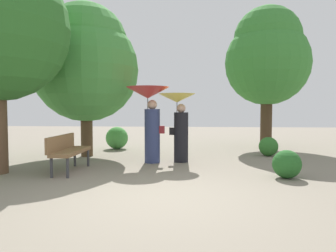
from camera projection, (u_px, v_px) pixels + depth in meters
ground_plane at (150, 196)px, 5.09m from camera, size 40.00×40.00×0.00m
person_left at (150, 109)px, 8.28m from camera, size 1.15×1.15×2.01m
person_right at (179, 116)px, 8.38m from camera, size 1.00×1.00×1.83m
park_bench at (68, 149)px, 7.10m from camera, size 0.51×1.51×0.83m
tree_near_left at (86, 61)px, 9.31m from camera, size 3.13×3.13×4.57m
tree_near_right at (267, 56)px, 11.26m from camera, size 3.02×3.02×5.12m
bush_path_left at (287, 164)px, 6.42m from camera, size 0.58×0.58×0.58m
bush_path_right at (117, 138)px, 11.15m from camera, size 0.79×0.79×0.79m
bush_behind_bench at (268, 147)px, 9.47m from camera, size 0.58×0.58×0.58m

